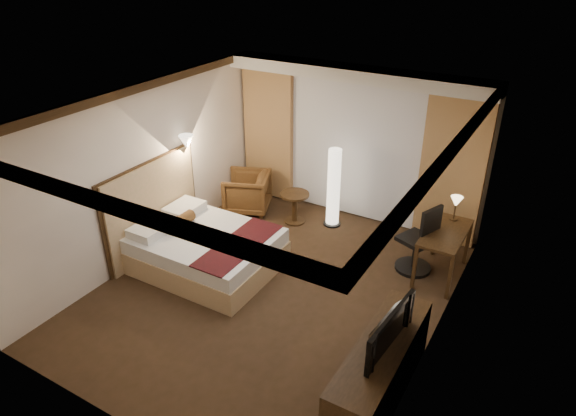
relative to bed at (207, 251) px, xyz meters
The scene contains 21 objects.
floor 1.22m from the bed, ahead, with size 4.50×5.50×0.01m, color #332413.
ceiling 2.68m from the bed, ahead, with size 4.50×5.50×0.01m, color white.
back_wall 3.19m from the bed, 66.94° to the left, with size 4.50×0.02×2.70m, color beige.
left_wall 1.50m from the bed, behind, with size 0.02×5.50×2.70m, color beige.
right_wall 3.59m from the bed, ahead, with size 0.02×5.50×2.70m, color beige.
crown_molding 2.62m from the bed, ahead, with size 4.50×5.50×0.12m, color black, non-canonical shape.
soffit 3.61m from the bed, 64.93° to the left, with size 4.50×0.50×0.20m, color white.
curtain_sheer 3.09m from the bed, 66.33° to the left, with size 2.48×0.04×2.45m, color silver.
curtain_left_drape 2.85m from the bed, 101.21° to the left, with size 1.00×0.14×2.45m, color tan.
curtain_right_drape 4.01m from the bed, 42.41° to the left, with size 1.00×0.14×2.45m, color tan.
wall_sconce 1.79m from the bed, 139.10° to the left, with size 0.24×0.24×0.24m, color white, non-canonical shape.
bed is the anchor object (origin of this frame).
headboard 1.12m from the bed, behind, with size 0.12×1.88×1.50m, color tan, non-canonical shape.
armchair 1.96m from the bed, 106.18° to the left, with size 0.78×0.73×0.80m, color #543719.
side_table 1.97m from the bed, 77.02° to the left, with size 0.51×0.51×0.56m, color black, non-canonical shape.
floor_lamp 2.45m from the bed, 63.94° to the left, with size 0.30×0.30×1.43m, color white, non-canonical shape.
desk 3.51m from the bed, 26.95° to the left, with size 0.55×1.14×0.75m, color black, non-canonical shape.
desk_lamp 3.77m from the bed, 32.69° to the left, with size 0.18×0.18×0.34m, color #FFD899, non-canonical shape.
office_chair 3.15m from the bed, 29.38° to the left, with size 0.55×0.55×1.14m, color black, non-canonical shape.
dresser 3.35m from the bed, 18.33° to the right, with size 0.50×1.91×0.74m, color black, non-canonical shape.
television 3.40m from the bed, 18.49° to the right, with size 1.01×0.58×0.13m, color black.
Camera 1 is at (3.19, -5.08, 4.48)m, focal length 32.00 mm.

